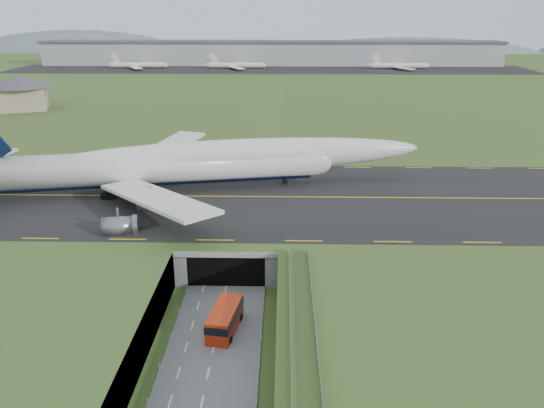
{
  "coord_description": "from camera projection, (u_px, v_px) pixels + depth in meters",
  "views": [
    {
      "loc": [
        8.67,
        -64.54,
        40.37
      ],
      "look_at": [
        6.79,
        20.0,
        9.41
      ],
      "focal_mm": 35.0,
      "sensor_mm": 36.0,
      "label": 1
    }
  ],
  "objects": [
    {
      "name": "shuttle_tram",
      "position": [
        225.0,
        319.0,
        70.29
      ],
      "size": [
        4.49,
        8.71,
        3.37
      ],
      "rotation": [
        0.0,
        0.0,
        -0.17
      ],
      "color": "red",
      "rests_on": "ground"
    },
    {
      "name": "guideway",
      "position": [
        304.0,
        372.0,
        54.65
      ],
      "size": [
        3.0,
        53.0,
        7.05
      ],
      "color": "#A8A8A3",
      "rests_on": "ground"
    },
    {
      "name": "tunnel_portal",
      "position": [
        231.0,
        244.0,
        89.19
      ],
      "size": [
        17.0,
        22.3,
        6.0
      ],
      "color": "gray",
      "rests_on": "ground"
    },
    {
      "name": "ground",
      "position": [
        221.0,
        315.0,
        74.65
      ],
      "size": [
        900.0,
        900.0,
        0.0
      ],
      "primitive_type": "plane",
      "color": "#415923",
      "rests_on": "ground"
    },
    {
      "name": "distant_hills",
      "position": [
        346.0,
        63.0,
        478.37
      ],
      "size": [
        700.0,
        91.0,
        60.0
      ],
      "color": "slate",
      "rests_on": "ground"
    },
    {
      "name": "trench_road",
      "position": [
        214.0,
        346.0,
        67.57
      ],
      "size": [
        12.0,
        75.0,
        0.2
      ],
      "primitive_type": "cube",
      "color": "slate",
      "rests_on": "ground"
    },
    {
      "name": "jumbo_jet",
      "position": [
        184.0,
        164.0,
        105.67
      ],
      "size": [
        97.1,
        61.26,
        20.64
      ],
      "rotation": [
        0.0,
        0.0,
        0.19
      ],
      "color": "white",
      "rests_on": "ground"
    },
    {
      "name": "airfield_deck",
      "position": [
        220.0,
        296.0,
        73.62
      ],
      "size": [
        800.0,
        800.0,
        6.0
      ],
      "primitive_type": "cube",
      "color": "gray",
      "rests_on": "ground"
    },
    {
      "name": "taxiway",
      "position": [
        239.0,
        197.0,
        103.54
      ],
      "size": [
        800.0,
        44.0,
        0.18
      ],
      "primitive_type": "cube",
      "color": "black",
      "rests_on": "airfield_deck"
    },
    {
      "name": "cargo_terminal",
      "position": [
        271.0,
        53.0,
        350.95
      ],
      "size": [
        320.0,
        67.0,
        15.6
      ],
      "color": "#B2B2B2",
      "rests_on": "ground"
    },
    {
      "name": "service_building",
      "position": [
        22.0,
        89.0,
        192.76
      ],
      "size": [
        29.5,
        29.5,
        12.52
      ],
      "rotation": [
        0.0,
        0.0,
        0.36
      ],
      "color": "tan",
      "rests_on": "ground"
    }
  ]
}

